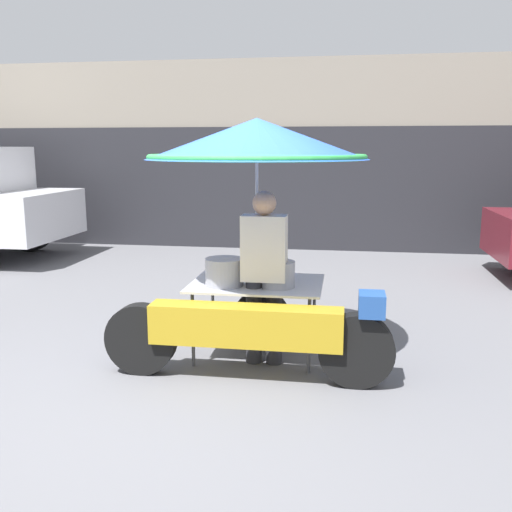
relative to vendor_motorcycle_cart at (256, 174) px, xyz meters
The scene contains 4 objects.
ground_plane 1.93m from the vendor_motorcycle_cart, 121.55° to the right, with size 36.00×36.00×0.00m, color slate.
shopfront_building 6.66m from the vendor_motorcycle_cart, 94.57° to the left, with size 28.00×2.06×3.44m.
vendor_motorcycle_cart is the anchor object (origin of this frame).
vendor_person 0.82m from the vendor_motorcycle_cart, 53.24° to the right, with size 0.38×0.22×1.51m.
Camera 1 is at (1.30, -3.98, 1.87)m, focal length 40.00 mm.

